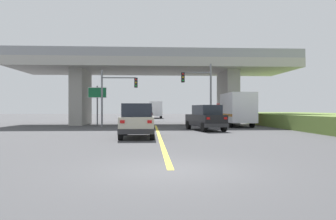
{
  "coord_description": "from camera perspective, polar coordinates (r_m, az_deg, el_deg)",
  "views": [
    {
      "loc": [
        -0.57,
        -8.87,
        1.7
      ],
      "look_at": [
        0.85,
        16.69,
        1.63
      ],
      "focal_mm": 34.33,
      "sensor_mm": 36.0,
      "label": 1
    }
  ],
  "objects": [
    {
      "name": "overpass_bridge",
      "position": [
        36.15,
        -2.28,
        6.32
      ],
      "size": [
        30.02,
        9.17,
        7.77
      ],
      "color": "#A8A59E",
      "rests_on": "ground"
    },
    {
      "name": "box_truck",
      "position": [
        32.12,
        11.93,
        0.12
      ],
      "size": [
        2.33,
        7.04,
        3.23
      ],
      "color": "red",
      "rests_on": "ground"
    },
    {
      "name": "suv_crossing",
      "position": [
        25.73,
        6.69,
        -1.37
      ],
      "size": [
        2.74,
        5.01,
        2.02
      ],
      "rotation": [
        0.0,
        0.0,
        0.2
      ],
      "color": "black",
      "rests_on": "ground"
    },
    {
      "name": "sedan_oncoming",
      "position": [
        43.96,
        -3.98,
        -0.74
      ],
      "size": [
        2.05,
        4.74,
        2.02
      ],
      "color": "slate",
      "rests_on": "ground"
    },
    {
      "name": "traffic_signal_nearside",
      "position": [
        30.93,
        5.94,
        3.99
      ],
      "size": [
        2.94,
        0.36,
        6.06
      ],
      "color": "slate",
      "rests_on": "ground"
    },
    {
      "name": "lane_divider_stripe",
      "position": [
        21.12,
        -1.63,
        -4.45
      ],
      "size": [
        0.2,
        24.36,
        0.01
      ],
      "primitive_type": "cube",
      "color": "yellow",
      "rests_on": "ground"
    },
    {
      "name": "suv_lead",
      "position": [
        19.22,
        -5.42,
        -1.89
      ],
      "size": [
        1.98,
        4.53,
        2.02
      ],
      "color": "#B7B29E",
      "rests_on": "ground"
    },
    {
      "name": "ground",
      "position": [
        35.98,
        -2.28,
        -2.55
      ],
      "size": [
        160.0,
        160.0,
        0.0
      ],
      "primitive_type": "plane",
      "color": "#424244"
    },
    {
      "name": "highway_sign",
      "position": [
        33.45,
        -12.45,
        2.42
      ],
      "size": [
        1.87,
        0.17,
        4.07
      ],
      "color": "#56595E",
      "rests_on": "ground"
    },
    {
      "name": "semi_truck_distant",
      "position": [
        60.76,
        -2.21,
        0.08
      ],
      "size": [
        2.33,
        6.94,
        3.1
      ],
      "color": "red",
      "rests_on": "ground"
    },
    {
      "name": "traffic_signal_farside",
      "position": [
        31.63,
        -9.5,
        3.4
      ],
      "size": [
        3.54,
        0.36,
        5.49
      ],
      "color": "slate",
      "rests_on": "ground"
    }
  ]
}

